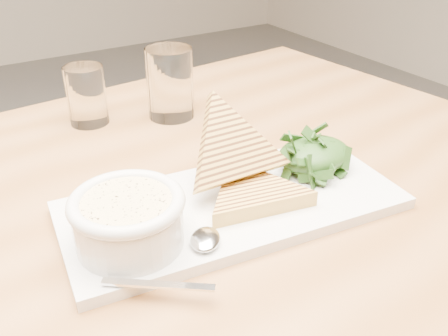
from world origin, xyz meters
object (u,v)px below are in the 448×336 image
platter (233,205)px  soup_bowl (129,226)px  glass_far (170,83)px  glass_near (86,95)px  table_top (156,210)px

platter → soup_bowl: (-0.14, -0.01, 0.03)m
soup_bowl → glass_far: bearing=56.7°
platter → soup_bowl: 0.14m
platter → glass_near: glass_near is taller
glass_near → glass_far: (0.13, -0.05, 0.01)m
table_top → glass_far: (0.14, 0.22, 0.08)m
table_top → glass_far: glass_far is taller
table_top → platter: (0.07, -0.08, 0.03)m
platter → glass_far: 0.31m
soup_bowl → glass_near: bearing=78.3°
soup_bowl → glass_near: (0.07, 0.36, 0.01)m
platter → glass_near: size_ratio=4.22×
glass_near → glass_far: glass_far is taller
platter → glass_far: size_ratio=3.46×
glass_near → table_top: bearing=-91.2°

